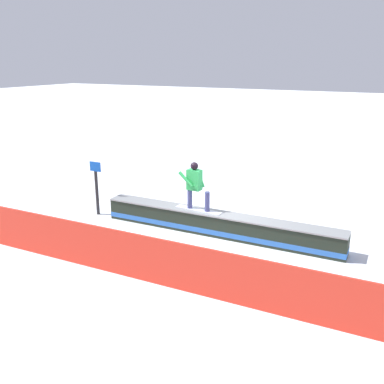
# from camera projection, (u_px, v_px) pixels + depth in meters

# --- Properties ---
(ground_plane) EXTENTS (120.00, 120.00, 0.00)m
(ground_plane) POSITION_uv_depth(u_px,v_px,m) (218.00, 235.00, 12.39)
(ground_plane) COLOR white
(grind_box) EXTENTS (7.08, 0.75, 0.65)m
(grind_box) POSITION_uv_depth(u_px,v_px,m) (218.00, 225.00, 12.30)
(grind_box) COLOR black
(grind_box) RESTS_ON ground_plane
(snowboarder) EXTENTS (1.44, 0.43, 1.39)m
(snowboarder) POSITION_uv_depth(u_px,v_px,m) (195.00, 184.00, 12.29)
(snowboarder) COLOR silver
(snowboarder) RESTS_ON grind_box
(safety_fence) EXTENTS (13.90, 0.36, 1.10)m
(safety_fence) POSITION_uv_depth(u_px,v_px,m) (158.00, 262.00, 9.51)
(safety_fence) COLOR red
(safety_fence) RESTS_ON ground_plane
(trail_marker) EXTENTS (0.40, 0.10, 1.73)m
(trail_marker) POSITION_uv_depth(u_px,v_px,m) (97.00, 186.00, 13.76)
(trail_marker) COLOR #262628
(trail_marker) RESTS_ON ground_plane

